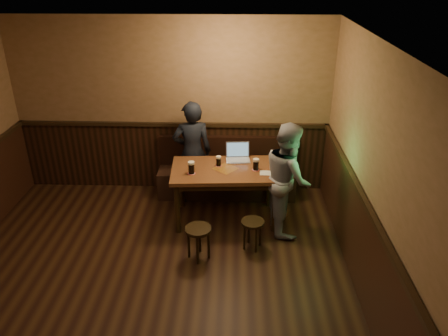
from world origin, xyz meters
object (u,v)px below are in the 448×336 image
Objects in this scene: stool_left at (198,234)px; stool_right at (253,226)px; pint_left at (191,168)px; bench at (227,177)px; person_suit at (192,153)px; pub_table at (226,175)px; pint_right at (256,164)px; laptop at (238,155)px; person_grey at (288,178)px; pint_mid at (219,161)px.

stool_left reaches higher than stool_right.
bench is at bearing 62.70° from pint_left.
stool_right is 1.64m from person_suit.
pub_table is 0.77m from person_suit.
laptop is (-0.25, 0.35, -0.02)m from pint_right.
bench is 5.29× the size of stool_right.
pint_left is 0.11× the size of person_grey.
stool_left is at bearing -115.48° from laptop.
stool_right is at bearing -65.60° from pub_table.
pint_mid is 0.54m from pint_right.
person_grey reaches higher than bench.
bench reaches higher than pub_table.
person_grey is (0.97, -0.31, -0.10)m from pint_mid.
laptop is at bearing 151.99° from person_suit.
pint_left is at bearing 84.32° from person_suit.
pub_table is at bearing -40.02° from pint_mid.
bench is at bearing 86.78° from pub_table.
stool_right is 0.84m from person_grey.
person_grey is (0.48, 0.50, 0.47)m from stool_right.
pint_left is 0.49× the size of laptop.
pint_right is (0.75, 0.94, 0.54)m from stool_left.
laptop is at bearing 101.12° from stool_right.
person_grey is at bearing 140.86° from person_suit.
bench is 1.38× the size of pub_table.
person_suit reaches higher than stool_left.
pint_right is 0.47× the size of laptop.
stool_left is at bearing -128.47° from pint_right.
person_suit is (-0.96, 0.57, -0.09)m from pint_right.
laptop is at bearing 37.13° from pint_left.
stool_right is 2.72× the size of pint_mid.
laptop is 0.22× the size of person_suit.
pint_left is (-0.15, 0.80, 0.55)m from stool_left.
pint_mid is at bearing 63.94° from person_grey.
stool_left is 1.60m from person_suit.
stool_right is at bearing -83.39° from laptop.
person_suit is 1.59m from person_grey.
person_suit is at bearing 132.56° from pint_mid.
laptop reaches higher than stool_right.
pint_right is at bearing 85.99° from stool_right.
person_grey reaches higher than stool_left.
pint_mid is (-0.48, 0.81, 0.57)m from stool_right.
stool_right is at bearing -59.22° from pint_mid.
pint_right is at bearing 138.85° from person_suit.
stool_left is at bearing -100.61° from bench.
pint_right is at bearing 51.53° from stool_left.
pint_right reaches higher than stool_left.
stool_left is 1.47m from person_grey.
pint_left is at bearing -145.39° from pint_mid.
pint_left is 0.81m from laptop.
pint_right is at bearing -6.69° from pub_table.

